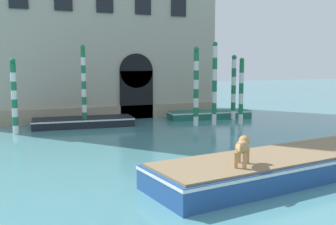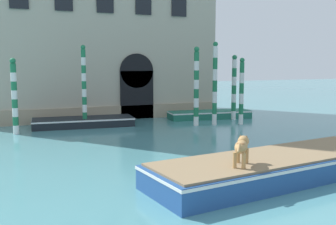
# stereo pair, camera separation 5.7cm
# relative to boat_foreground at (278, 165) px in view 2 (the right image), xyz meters

# --- Properties ---
(boat_foreground) EXTENTS (8.39, 3.41, 0.71)m
(boat_foreground) POSITION_rel_boat_foreground_xyz_m (0.00, 0.00, 0.00)
(boat_foreground) COLOR #234C8C
(boat_foreground) RESTS_ON ground_plane
(dog_on_deck) EXTENTS (0.82, 0.91, 0.75)m
(dog_on_deck) POSITION_rel_boat_foreground_xyz_m (-1.66, -0.59, 0.82)
(dog_on_deck) COLOR tan
(dog_on_deck) RESTS_ON boat_foreground
(boat_moored_near_palazzo) EXTENTS (5.39, 2.23, 0.47)m
(boat_moored_near_palazzo) POSITION_rel_boat_foreground_xyz_m (-3.58, 11.66, -0.13)
(boat_moored_near_palazzo) COLOR black
(boat_moored_near_palazzo) RESTS_ON ground_plane
(boat_moored_far) EXTENTS (5.17, 1.97, 0.47)m
(boat_moored_far) POSITION_rel_boat_foreground_xyz_m (4.08, 11.74, -0.13)
(boat_moored_far) COLOR #1E6651
(boat_moored_far) RESTS_ON ground_plane
(mooring_pole_0) EXTENTS (0.28, 0.28, 4.23)m
(mooring_pole_0) POSITION_rel_boat_foreground_xyz_m (2.11, 9.65, 1.76)
(mooring_pole_0) COLOR white
(mooring_pole_0) RESTS_ON ground_plane
(mooring_pole_1) EXTENTS (0.26, 0.26, 4.49)m
(mooring_pole_1) POSITION_rel_boat_foreground_xyz_m (3.12, 9.44, 1.89)
(mooring_pole_1) COLOR white
(mooring_pole_1) RESTS_ON ground_plane
(mooring_pole_2) EXTENTS (0.28, 0.28, 3.60)m
(mooring_pole_2) POSITION_rel_boat_foreground_xyz_m (-6.97, 10.61, 1.45)
(mooring_pole_2) COLOR white
(mooring_pole_2) RESTS_ON ground_plane
(mooring_pole_3) EXTENTS (0.26, 0.26, 3.65)m
(mooring_pole_3) POSITION_rel_boat_foreground_xyz_m (4.58, 9.07, 1.47)
(mooring_pole_3) COLOR white
(mooring_pole_3) RESTS_ON ground_plane
(mooring_pole_4) EXTENTS (0.24, 0.24, 4.29)m
(mooring_pole_4) POSITION_rel_boat_foreground_xyz_m (-3.58, 11.22, 1.79)
(mooring_pole_4) COLOR white
(mooring_pole_4) RESTS_ON ground_plane
(mooring_pole_5) EXTENTS (0.29, 0.29, 3.83)m
(mooring_pole_5) POSITION_rel_boat_foreground_xyz_m (5.24, 10.90, 1.56)
(mooring_pole_5) COLOR white
(mooring_pole_5) RESTS_ON ground_plane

